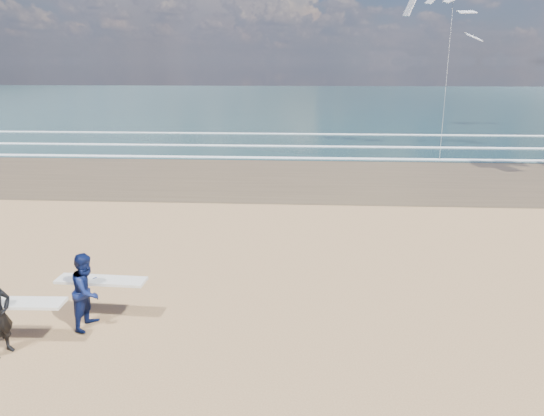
{
  "coord_description": "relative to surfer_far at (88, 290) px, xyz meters",
  "views": [
    {
      "loc": [
        5.08,
        -8.91,
        6.18
      ],
      "look_at": [
        4.22,
        6.0,
        1.65
      ],
      "focal_mm": 32.0,
      "sensor_mm": 36.0,
      "label": 1
    }
  ],
  "objects": [
    {
      "name": "foam_breakers",
      "position": [
        19.91,
        26.77,
        -0.9
      ],
      "size": [
        220.0,
        11.7,
        0.05
      ],
      "color": "white",
      "rests_on": "ground"
    },
    {
      "name": "kite_1",
      "position": [
        14.75,
        24.02,
        5.32
      ],
      "size": [
        5.78,
        4.74,
        11.36
      ],
      "color": "slate",
      "rests_on": "ground"
    },
    {
      "name": "surfer_far",
      "position": [
        0.0,
        0.0,
        0.0
      ],
      "size": [
        2.22,
        1.17,
        1.88
      ],
      "color": "#0C1745",
      "rests_on": "ground"
    },
    {
      "name": "ocean",
      "position": [
        19.91,
        70.67,
        -0.94
      ],
      "size": [
        220.0,
        100.0,
        0.02
      ],
      "primitive_type": "cube",
      "color": "#173132",
      "rests_on": "ground"
    }
  ]
}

